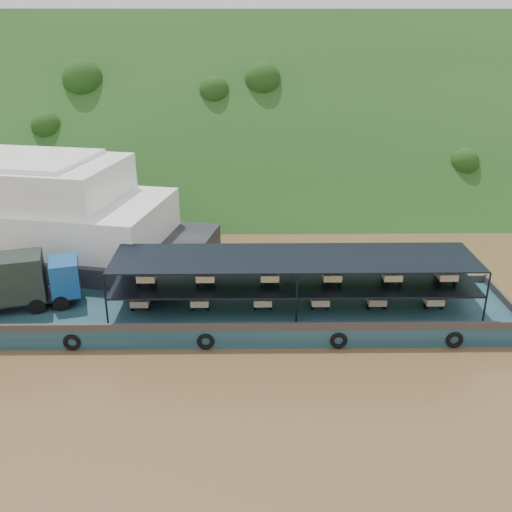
{
  "coord_description": "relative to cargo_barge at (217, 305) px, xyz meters",
  "views": [
    {
      "loc": [
        -2.46,
        -33.76,
        18.21
      ],
      "look_at": [
        -2.0,
        3.0,
        3.2
      ],
      "focal_mm": 40.0,
      "sensor_mm": 36.0,
      "label": 1
    }
  ],
  "objects": [
    {
      "name": "ground",
      "position": [
        4.6,
        0.56,
        -1.2
      ],
      "size": [
        160.0,
        160.0,
        0.0
      ],
      "primitive_type": "plane",
      "color": "brown",
      "rests_on": "ground"
    },
    {
      "name": "hillside",
      "position": [
        4.6,
        36.56,
        -1.2
      ],
      "size": [
        140.0,
        39.6,
        39.6
      ],
      "primitive_type": "cube",
      "rotation": [
        0.79,
        0.0,
        0.0
      ],
      "color": "#1A3C15",
      "rests_on": "ground"
    },
    {
      "name": "cargo_barge",
      "position": [
        0.0,
        0.0,
        0.0
      ],
      "size": [
        35.1,
        7.18,
        4.81
      ],
      "color": "#123340",
      "rests_on": "ground"
    }
  ]
}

